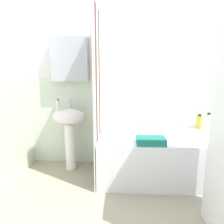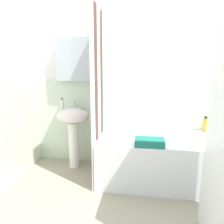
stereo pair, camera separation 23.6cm
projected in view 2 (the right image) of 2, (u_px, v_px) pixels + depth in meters
wall_back_tiled at (141, 84)px, 2.77m from camera, size 3.60×0.18×2.40m
sink at (73, 124)px, 2.78m from camera, size 0.44×0.34×0.82m
faucet at (74, 103)px, 2.80m from camera, size 0.03×0.12×0.12m
soap_dispenser at (62, 104)px, 2.71m from camera, size 0.05×0.05×0.14m
bathtub at (162, 159)px, 2.50m from camera, size 1.51×0.75×0.54m
shower_curtain at (99, 97)px, 2.46m from camera, size 0.01×0.75×2.00m
conditioner_bottle at (215, 124)px, 2.62m from camera, size 0.06×0.06×0.23m
shampoo_bottle at (205, 125)px, 2.64m from camera, size 0.06×0.06×0.20m
towel_folded at (150, 142)px, 2.20m from camera, size 0.31×0.19×0.07m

